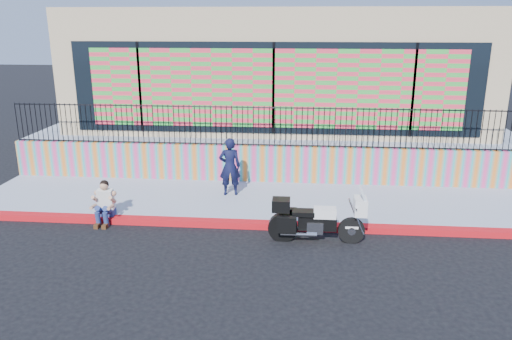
# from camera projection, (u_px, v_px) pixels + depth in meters

# --- Properties ---
(ground) EXTENTS (90.00, 90.00, 0.00)m
(ground) POSITION_uv_depth(u_px,v_px,m) (263.00, 228.00, 12.17)
(ground) COLOR black
(ground) RESTS_ON ground
(red_curb) EXTENTS (16.00, 0.30, 0.15)m
(red_curb) POSITION_uv_depth(u_px,v_px,m) (263.00, 225.00, 12.15)
(red_curb) COLOR #B40D0C
(red_curb) RESTS_ON ground
(sidewalk) EXTENTS (16.00, 3.00, 0.15)m
(sidewalk) POSITION_uv_depth(u_px,v_px,m) (267.00, 201.00, 13.73)
(sidewalk) COLOR #959FB3
(sidewalk) RESTS_ON ground
(mural_wall) EXTENTS (16.00, 0.20, 1.10)m
(mural_wall) POSITION_uv_depth(u_px,v_px,m) (271.00, 164.00, 15.08)
(mural_wall) COLOR #E23B7F
(mural_wall) RESTS_ON sidewalk
(metal_fence) EXTENTS (15.80, 0.04, 1.20)m
(metal_fence) POSITION_uv_depth(u_px,v_px,m) (271.00, 126.00, 14.75)
(metal_fence) COLOR black
(metal_fence) RESTS_ON mural_wall
(elevated_platform) EXTENTS (16.00, 10.00, 1.25)m
(elevated_platform) POSITION_uv_depth(u_px,v_px,m) (279.00, 131.00, 19.96)
(elevated_platform) COLOR #959FB3
(elevated_platform) RESTS_ON ground
(storefront_building) EXTENTS (14.00, 8.06, 4.00)m
(storefront_building) POSITION_uv_depth(u_px,v_px,m) (279.00, 65.00, 19.00)
(storefront_building) COLOR tan
(storefront_building) RESTS_ON elevated_platform
(police_motorcycle) EXTENTS (2.15, 0.71, 1.34)m
(police_motorcycle) POSITION_uv_depth(u_px,v_px,m) (315.00, 219.00, 11.26)
(police_motorcycle) COLOR black
(police_motorcycle) RESTS_ON ground
(police_officer) EXTENTS (0.65, 0.49, 1.63)m
(police_officer) POSITION_uv_depth(u_px,v_px,m) (230.00, 167.00, 13.84)
(police_officer) COLOR black
(police_officer) RESTS_ON sidewalk
(seated_man) EXTENTS (0.54, 0.71, 1.06)m
(seated_man) POSITION_uv_depth(u_px,v_px,m) (104.00, 207.00, 12.30)
(seated_man) COLOR navy
(seated_man) RESTS_ON ground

